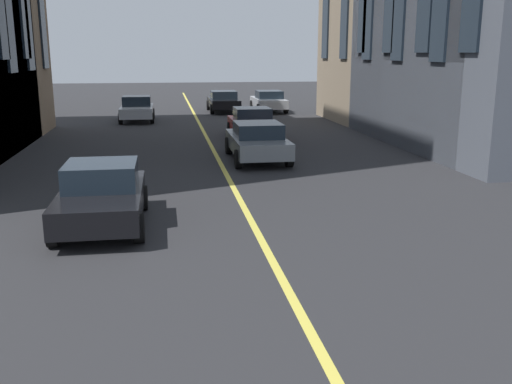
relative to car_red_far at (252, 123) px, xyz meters
name	(u,v)px	position (x,y,z in m)	size (l,w,h in m)	color
lane_centre_line	(230,181)	(-8.60, 1.97, -0.70)	(80.00, 0.16, 0.01)	#D8C64C
car_red_far	(252,123)	(0.00, 0.00, 0.00)	(3.90, 1.89, 1.40)	#B21E1E
car_black_trailing	(102,195)	(-12.77, 5.28, 0.00)	(3.90, 1.89, 1.40)	black
car_silver_parked_b	(137,109)	(7.81, 5.36, 0.00)	(3.90, 1.89, 1.40)	#B7BABF
car_black_mid	(223,101)	(12.23, 0.02, 0.00)	(4.40, 1.95, 1.37)	black
car_grey_near	(257,141)	(-5.35, 0.61, 0.00)	(4.40, 1.95, 1.37)	slate
car_silver_parked_a	(269,101)	(11.97, -2.93, 0.00)	(4.40, 1.95, 1.37)	#B7BABF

